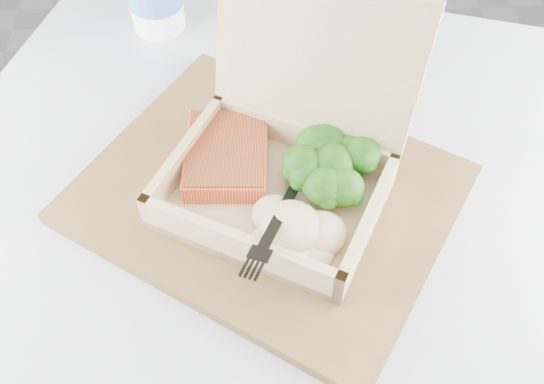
{
  "coord_description": "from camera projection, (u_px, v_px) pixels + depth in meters",
  "views": [
    {
      "loc": [
        -0.28,
        -0.35,
        1.23
      ],
      "look_at": [
        -0.25,
        0.01,
        0.76
      ],
      "focal_mm": 40.0,
      "sensor_mm": 36.0,
      "label": 1
    }
  ],
  "objects": [
    {
      "name": "cafe_table",
      "position": [
        265.0,
        278.0,
        0.8
      ],
      "size": [
        0.97,
        0.97,
        0.71
      ],
      "rotation": [
        0.0,
        0.0,
        -0.34
      ],
      "color": "black",
      "rests_on": "floor"
    },
    {
      "name": "serving_tray",
      "position": [
        267.0,
        194.0,
        0.64
      ],
      "size": [
        0.47,
        0.46,
        0.02
      ],
      "primitive_type": "cube",
      "rotation": [
        0.0,
        0.0,
        -0.61
      ],
      "color": "brown",
      "rests_on": "cafe_table"
    },
    {
      "name": "plastic_fork",
      "position": [
        286.0,
        202.0,
        0.58
      ],
      "size": [
        0.07,
        0.13,
        0.03
      ],
      "rotation": [
        0.0,
        0.0,
        2.73
      ],
      "color": "black",
      "rests_on": "mashed_potatoes"
    },
    {
      "name": "broccoli_pile",
      "position": [
        332.0,
        169.0,
        0.62
      ],
      "size": [
        0.11,
        0.11,
        0.04
      ],
      "primitive_type": null,
      "color": "#2D7219",
      "rests_on": "takeout_container"
    },
    {
      "name": "salmon_fillet",
      "position": [
        227.0,
        155.0,
        0.64
      ],
      "size": [
        0.09,
        0.12,
        0.02
      ],
      "primitive_type": "cube",
      "rotation": [
        0.0,
        0.0,
        -0.08
      ],
      "color": "orange",
      "rests_on": "takeout_container"
    },
    {
      "name": "receipt",
      "position": [
        336.0,
        73.0,
        0.77
      ],
      "size": [
        0.15,
        0.17,
        0.0
      ],
      "primitive_type": "cube",
      "rotation": [
        0.0,
        0.0,
        -0.66
      ],
      "color": "white",
      "rests_on": "cafe_table"
    },
    {
      "name": "takeout_container",
      "position": [
        287.0,
        149.0,
        0.61
      ],
      "size": [
        0.28,
        0.28,
        0.2
      ],
      "rotation": [
        0.0,
        0.0,
        -0.51
      ],
      "color": "tan",
      "rests_on": "serving_tray"
    },
    {
      "name": "mashed_potatoes",
      "position": [
        290.0,
        227.0,
        0.58
      ],
      "size": [
        0.1,
        0.09,
        0.03
      ],
      "primitive_type": "ellipsoid",
      "color": "#CBB683",
      "rests_on": "takeout_container"
    }
  ]
}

